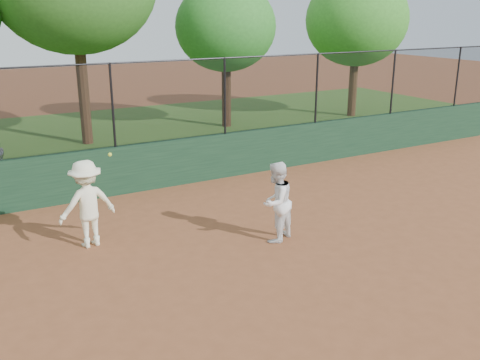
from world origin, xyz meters
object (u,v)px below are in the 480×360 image
player_main (87,204)px  tree_3 (226,27)px  player_second (276,202)px  tree_4 (357,20)px

player_main → tree_3: 11.90m
player_second → tree_3: size_ratio=0.29×
player_main → tree_3: (7.63, 8.66, 2.93)m
tree_3 → tree_4: bearing=-6.9°
tree_3 → tree_4: size_ratio=0.93×
player_second → tree_4: size_ratio=0.27×
player_second → player_main: 3.60m
tree_4 → player_main: bearing=-149.3°
player_main → tree_4: (13.41, 7.96, 3.14)m
tree_4 → player_second: bearing=-136.9°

